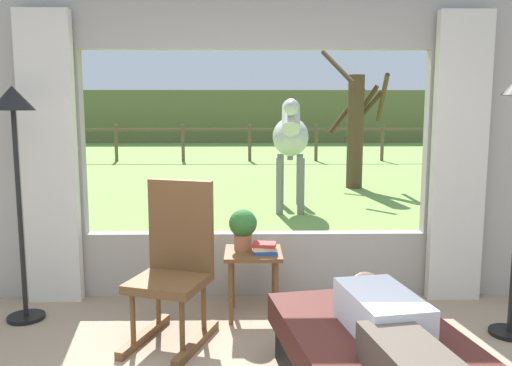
{
  "coord_description": "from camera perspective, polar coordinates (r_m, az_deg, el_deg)",
  "views": [
    {
      "loc": [
        -0.06,
        -2.24,
        1.63
      ],
      "look_at": [
        0.0,
        1.8,
        1.05
      ],
      "focal_mm": 37.3,
      "sensor_mm": 36.0,
      "label": 1
    }
  ],
  "objects": [
    {
      "name": "curtain_panel_right",
      "position": [
        4.72,
        20.92,
        2.4
      ],
      "size": [
        0.44,
        0.1,
        2.4
      ],
      "primitive_type": "cube",
      "color": "beige",
      "rests_on": "ground_plane"
    },
    {
      "name": "horse",
      "position": [
        8.29,
        3.73,
        4.84
      ],
      "size": [
        0.65,
        1.82,
        1.73
      ],
      "rotation": [
        0.0,
        0.0,
        3.07
      ],
      "color": "#B2B2AD",
      "rests_on": "outdoor_pasture_lawn"
    },
    {
      "name": "back_wall_with_window",
      "position": [
        4.52,
        -0.09,
        3.33
      ],
      "size": [
        5.2,
        0.12,
        2.55
      ],
      "color": "#9E998E",
      "rests_on": "ground_plane"
    },
    {
      "name": "pasture_tree",
      "position": [
        10.81,
        10.67,
        6.01
      ],
      "size": [
        1.29,
        1.29,
        2.74
      ],
      "color": "#4C3823",
      "rests_on": "outdoor_pasture_lawn"
    },
    {
      "name": "floor_lamp_left",
      "position": [
        4.32,
        -24.47,
        4.92
      ],
      "size": [
        0.32,
        0.32,
        1.78
      ],
      "color": "black",
      "rests_on": "ground_plane"
    },
    {
      "name": "reclining_person",
      "position": [
        2.85,
        14.28,
        -14.92
      ],
      "size": [
        0.44,
        1.43,
        0.22
      ],
      "rotation": [
        0.0,
        0.0,
        0.17
      ],
      "color": "silver",
      "rests_on": "recliner_sofa"
    },
    {
      "name": "outdoor_pasture_lawn",
      "position": [
        15.49,
        -0.67,
        2.12
      ],
      "size": [
        36.0,
        21.68,
        0.02
      ],
      "primitive_type": "cube",
      "color": "#759E47",
      "rests_on": "ground_plane"
    },
    {
      "name": "side_table",
      "position": [
        4.18,
        -0.29,
        -8.58
      ],
      "size": [
        0.44,
        0.44,
        0.52
      ],
      "color": "brown",
      "rests_on": "ground_plane"
    },
    {
      "name": "rocking_chair",
      "position": [
        3.8,
        -8.69,
        -8.52
      ],
      "size": [
        0.65,
        0.79,
        1.12
      ],
      "rotation": [
        0.0,
        0.0,
        -0.32
      ],
      "color": "brown",
      "rests_on": "ground_plane"
    },
    {
      "name": "curtain_panel_left",
      "position": [
        4.68,
        -21.27,
        2.33
      ],
      "size": [
        0.44,
        0.1,
        2.4
      ],
      "primitive_type": "cube",
      "color": "beige",
      "rests_on": "ground_plane"
    },
    {
      "name": "potted_plant",
      "position": [
        4.17,
        -1.41,
        -4.7
      ],
      "size": [
        0.22,
        0.22,
        0.32
      ],
      "color": "#9E6042",
      "rests_on": "side_table"
    },
    {
      "name": "pasture_fence_line",
      "position": [
        15.99,
        -0.68,
        4.95
      ],
      "size": [
        16.1,
        0.1,
        1.1
      ],
      "color": "brown",
      "rests_on": "outdoor_pasture_lawn"
    },
    {
      "name": "distant_hill_ridge",
      "position": [
        25.25,
        -0.77,
        7.15
      ],
      "size": [
        36.0,
        2.0,
        2.4
      ],
      "primitive_type": "cube",
      "color": "#626A3B",
      "rests_on": "ground_plane"
    },
    {
      "name": "book_stack",
      "position": [
        4.08,
        0.97,
        -7.01
      ],
      "size": [
        0.19,
        0.16,
        0.08
      ],
      "color": "#23478C",
      "rests_on": "side_table"
    }
  ]
}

